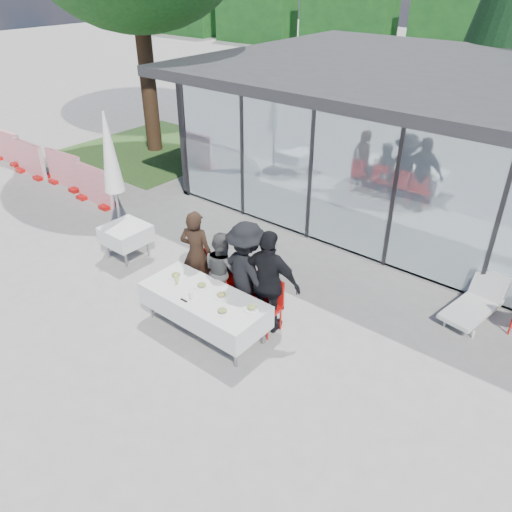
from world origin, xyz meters
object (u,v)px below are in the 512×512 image
at_px(diner_c, 247,273).
at_px(diner_d, 269,283).
at_px(diner_b, 222,271).
at_px(plate_extra, 222,311).
at_px(diner_chair_b, 223,281).
at_px(dining_table, 204,305).
at_px(diner_chair_c, 247,292).
at_px(spare_table_left, 126,234).
at_px(juice_bottle, 177,279).
at_px(market_umbrella, 111,161).
at_px(diner_chair_d, 269,303).
at_px(folded_eyeglasses, 184,300).
at_px(diner_a, 197,254).
at_px(construction_barriers, 19,154).
at_px(plate_d, 252,308).
at_px(lounger, 476,302).
at_px(diner_chair_a, 198,269).
at_px(plate_a, 176,275).
at_px(plate_c, 221,295).
at_px(plate_b, 202,285).

bearing_deg(diner_c, diner_d, -169.67).
xyz_separation_m(diner_b, plate_extra, (0.82, -0.90, 0.01)).
xyz_separation_m(diner_chair_b, plate_extra, (0.82, -0.91, 0.24)).
bearing_deg(dining_table, plate_extra, -15.99).
bearing_deg(diner_chair_c, spare_table_left, -179.97).
height_order(juice_bottle, market_umbrella, market_umbrella).
distance_m(diner_chair_c, diner_chair_d, 0.49).
bearing_deg(diner_chair_b, diner_b, -90.00).
xyz_separation_m(diner_b, market_umbrella, (-3.38, 0.31, 1.20)).
bearing_deg(market_umbrella, juice_bottle, -19.70).
distance_m(diner_b, folded_eyeglasses, 1.07).
bearing_deg(diner_a, juice_bottle, 90.20).
height_order(plate_extra, construction_barriers, construction_barriers).
xyz_separation_m(diner_a, plate_d, (1.77, -0.54, -0.10)).
bearing_deg(plate_extra, diner_chair_b, 131.95).
bearing_deg(diner_chair_d, plate_extra, -104.80).
bearing_deg(diner_c, plate_d, 146.28).
xyz_separation_m(plate_extra, lounger, (2.90, 3.60, -0.52)).
height_order(diner_c, diner_chair_d, diner_c).
height_order(diner_a, juice_bottle, diner_a).
bearing_deg(construction_barriers, diner_chair_a, -8.39).
height_order(diner_chair_c, folded_eyeglasses, diner_chair_c).
distance_m(plate_a, plate_c, 1.04).
bearing_deg(juice_bottle, plate_d, 8.78).
height_order(juice_bottle, lounger, juice_bottle).
bearing_deg(plate_b, diner_chair_d, 30.80).
xyz_separation_m(dining_table, plate_extra, (0.57, -0.16, 0.24)).
relative_size(diner_chair_d, folded_eyeglasses, 6.96).
relative_size(diner_chair_a, plate_extra, 3.53).
bearing_deg(dining_table, diner_c, 65.97).
bearing_deg(dining_table, market_umbrella, 163.91).
bearing_deg(plate_d, diner_chair_a, 162.79).
height_order(juice_bottle, construction_barriers, construction_barriers).
distance_m(plate_extra, construction_barriers, 10.79).
relative_size(diner_chair_b, folded_eyeglasses, 6.96).
distance_m(diner_c, plate_c, 0.61).
distance_m(juice_bottle, market_umbrella, 3.40).
distance_m(plate_d, spare_table_left, 3.97).
distance_m(diner_chair_b, plate_a, 0.88).
bearing_deg(plate_c, spare_table_left, 169.78).
height_order(diner_d, plate_c, diner_d).
bearing_deg(plate_d, dining_table, -167.22).
xyz_separation_m(diner_chair_a, diner_chair_b, (0.64, 0.00, 0.00)).
distance_m(diner_b, diner_c, 0.60).
relative_size(plate_extra, juice_bottle, 1.91).
distance_m(diner_chair_a, plate_extra, 1.74).
xyz_separation_m(diner_a, lounger, (4.37, 2.70, -0.61)).
height_order(diner_c, plate_extra, diner_c).
bearing_deg(diner_b, lounger, -125.29).
relative_size(plate_d, market_umbrella, 0.09).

